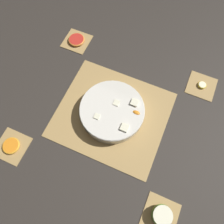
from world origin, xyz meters
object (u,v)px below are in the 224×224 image
Objects in this scene: banana_coin_single at (202,85)px; grapefruit_slice at (76,40)px; fruit_salad_bowl at (112,111)px; apple_half at (162,215)px; orange_slice_whole at (11,146)px.

banana_coin_single is 0.47× the size of grapefruit_slice.
apple_half is at bearing 137.55° from fruit_salad_bowl.
orange_slice_whole is 1.83× the size of banana_coin_single.
apple_half is 0.65m from orange_slice_whole.
fruit_salad_bowl is at bearing -42.45° from apple_half.
apple_half is 0.87m from grapefruit_slice.
grapefruit_slice is (0.65, 0.00, 0.00)m from banana_coin_single.
apple_half is 0.92× the size of grapefruit_slice.
fruit_salad_bowl is at bearing -137.61° from orange_slice_whole.
fruit_salad_bowl reaches higher than grapefruit_slice.
orange_slice_whole is 0.59m from grapefruit_slice.
fruit_salad_bowl is 0.44m from banana_coin_single.
grapefruit_slice is at bearing -42.39° from apple_half.
grapefruit_slice is (0.00, -0.59, 0.00)m from orange_slice_whole.
apple_half is at bearing 90.00° from banana_coin_single.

